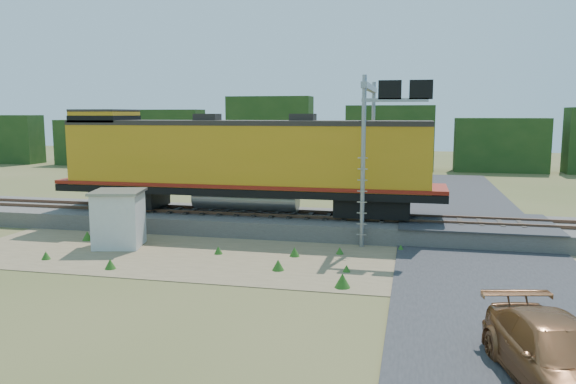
% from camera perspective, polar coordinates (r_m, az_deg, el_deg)
% --- Properties ---
extents(ground, '(140.00, 140.00, 0.00)m').
position_cam_1_polar(ground, '(22.41, 1.73, -7.24)').
color(ground, '#475123').
rests_on(ground, ground).
extents(ballast, '(70.00, 5.00, 0.80)m').
position_cam_1_polar(ballast, '(28.08, 4.08, -3.30)').
color(ballast, slate).
rests_on(ballast, ground).
extents(rails, '(70.00, 1.54, 0.16)m').
position_cam_1_polar(rails, '(27.99, 4.08, -2.34)').
color(rails, brown).
rests_on(rails, ballast).
extents(dirt_shoulder, '(26.00, 8.00, 0.03)m').
position_cam_1_polar(dirt_shoulder, '(23.33, -2.89, -6.60)').
color(dirt_shoulder, '#8C7754').
rests_on(dirt_shoulder, ground).
extents(road, '(7.00, 66.00, 0.86)m').
position_cam_1_polar(road, '(22.91, 19.70, -7.15)').
color(road, '#38383A').
rests_on(road, ground).
extents(tree_line_north, '(130.00, 3.00, 6.50)m').
position_cam_1_polar(tree_line_north, '(59.44, 8.78, 5.17)').
color(tree_line_north, '#1A3814').
rests_on(tree_line_north, ground).
extents(weed_clumps, '(15.00, 6.20, 0.56)m').
position_cam_1_polar(weed_clumps, '(23.40, -6.72, -6.64)').
color(weed_clumps, '#2A5F1B').
rests_on(weed_clumps, ground).
extents(locomotive, '(19.92, 3.04, 5.14)m').
position_cam_1_polar(locomotive, '(28.68, -4.93, 3.18)').
color(locomotive, black).
rests_on(locomotive, rails).
extents(shed, '(2.59, 2.59, 2.53)m').
position_cam_1_polar(shed, '(25.93, -16.81, -2.59)').
color(shed, silver).
rests_on(shed, ground).
extents(signal_gantry, '(2.98, 6.20, 7.52)m').
position_cam_1_polar(signal_gantry, '(26.62, 8.97, 7.30)').
color(signal_gantry, gray).
rests_on(signal_gantry, ground).
extents(car, '(3.09, 5.37, 1.46)m').
position_cam_1_polar(car, '(13.77, 25.79, -14.82)').
color(car, brown).
rests_on(car, ground).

